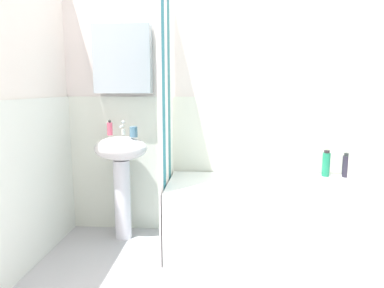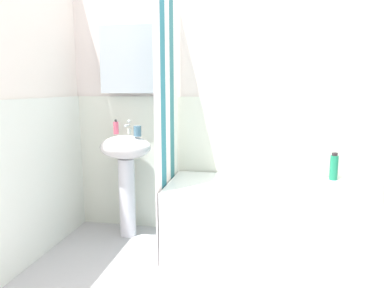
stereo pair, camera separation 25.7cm
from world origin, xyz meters
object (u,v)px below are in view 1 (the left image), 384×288
(sink, at_px, (121,164))
(toothbrush_cup, at_px, (134,132))
(soap_dispenser, at_px, (110,128))
(bathtub, at_px, (272,218))
(conditioner_bottle, at_px, (326,164))
(body_wash_bottle, at_px, (357,167))
(towel_folded, at_px, (259,185))
(lotion_bottle, at_px, (346,166))

(sink, bearing_deg, toothbrush_cup, -11.04)
(soap_dispenser, xyz_separation_m, toothbrush_cup, (0.23, -0.10, -0.01))
(bathtub, xyz_separation_m, conditioner_bottle, (0.47, 0.26, 0.38))
(sink, bearing_deg, body_wash_bottle, 3.56)
(sink, height_order, conditioner_bottle, sink)
(body_wash_bottle, relative_size, towel_folded, 0.48)
(bathtub, relative_size, body_wash_bottle, 9.60)
(sink, height_order, lotion_bottle, sink)
(toothbrush_cup, distance_m, conditioner_bottle, 1.61)
(lotion_bottle, xyz_separation_m, conditioner_bottle, (-0.16, 0.02, 0.01))
(body_wash_bottle, height_order, towel_folded, body_wash_bottle)
(bathtub, xyz_separation_m, lotion_bottle, (0.62, 0.25, 0.37))
(bathtub, height_order, towel_folded, towel_folded)
(toothbrush_cup, bearing_deg, lotion_bottle, 4.10)
(lotion_bottle, height_order, conditioner_bottle, conditioner_bottle)
(towel_folded, bearing_deg, lotion_bottle, 31.49)
(sink, bearing_deg, towel_folded, -18.51)
(toothbrush_cup, xyz_separation_m, towel_folded, (0.98, -0.34, -0.33))
(bathtub, xyz_separation_m, body_wash_bottle, (0.72, 0.27, 0.35))
(soap_dispenser, bearing_deg, bathtub, -9.33)
(soap_dispenser, relative_size, lotion_bottle, 0.65)
(sink, distance_m, lotion_bottle, 1.86)
(body_wash_bottle, bearing_deg, soap_dispenser, -178.65)
(lotion_bottle, xyz_separation_m, towel_folded, (-0.76, -0.47, -0.05))
(toothbrush_cup, bearing_deg, sink, 168.96)
(conditioner_bottle, bearing_deg, bathtub, -150.37)
(lotion_bottle, relative_size, towel_folded, 0.57)
(bathtub, bearing_deg, conditioner_bottle, 29.63)
(soap_dispenser, height_order, body_wash_bottle, soap_dispenser)
(sink, height_order, bathtub, sink)
(soap_dispenser, height_order, conditioner_bottle, soap_dispenser)
(bathtub, bearing_deg, soap_dispenser, 170.67)
(sink, relative_size, soap_dispenser, 6.76)
(lotion_bottle, height_order, towel_folded, lotion_bottle)
(toothbrush_cup, bearing_deg, body_wash_bottle, 4.50)
(soap_dispenser, xyz_separation_m, towel_folded, (1.20, -0.44, -0.34))
(towel_folded, bearing_deg, soap_dispenser, 159.95)
(lotion_bottle, relative_size, conditioner_bottle, 0.91)
(toothbrush_cup, distance_m, bathtub, 1.30)
(soap_dispenser, distance_m, toothbrush_cup, 0.25)
(body_wash_bottle, bearing_deg, sink, -176.44)
(soap_dispenser, distance_m, conditioner_bottle, 1.83)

